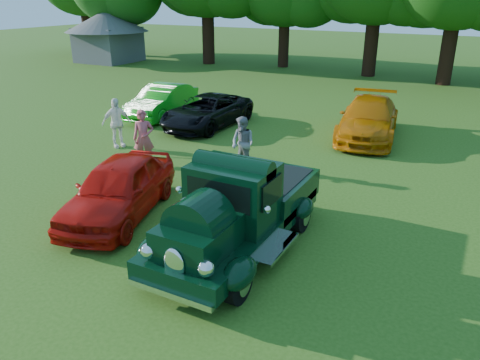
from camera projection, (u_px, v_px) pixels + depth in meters
The scene contains 10 objects.
ground at pixel (201, 238), 10.58m from camera, with size 120.00×120.00×0.00m, color #2C5213.
hero_pickup at pixel (239, 212), 9.87m from camera, with size 2.37×5.09×1.99m.
red_convertible at pixel (119, 188), 11.42m from camera, with size 1.68×4.18×1.42m, color #BB0E08.
back_car_lime at pixel (162, 101), 20.64m from camera, with size 1.47×4.21×1.39m, color #19A816.
back_car_black at pixel (207, 111), 19.12m from camera, with size 2.12×4.59×1.28m, color black.
back_car_orange at pixel (368, 119), 17.64m from camera, with size 2.04×5.02×1.46m, color #C36706.
spectator_pink at pixel (144, 138), 14.71m from camera, with size 0.66×0.43×1.80m, color #BB4D57.
spectator_grey at pixel (243, 143), 14.42m from camera, with size 0.80×0.63×1.66m, color gray.
spectator_white at pixel (116, 123), 16.48m from camera, with size 1.03×0.43×1.76m, color white.
gazebo at pixel (107, 30), 36.48m from camera, with size 6.40×6.40×3.90m.
Camera 1 is at (5.17, -7.81, 5.17)m, focal length 35.00 mm.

